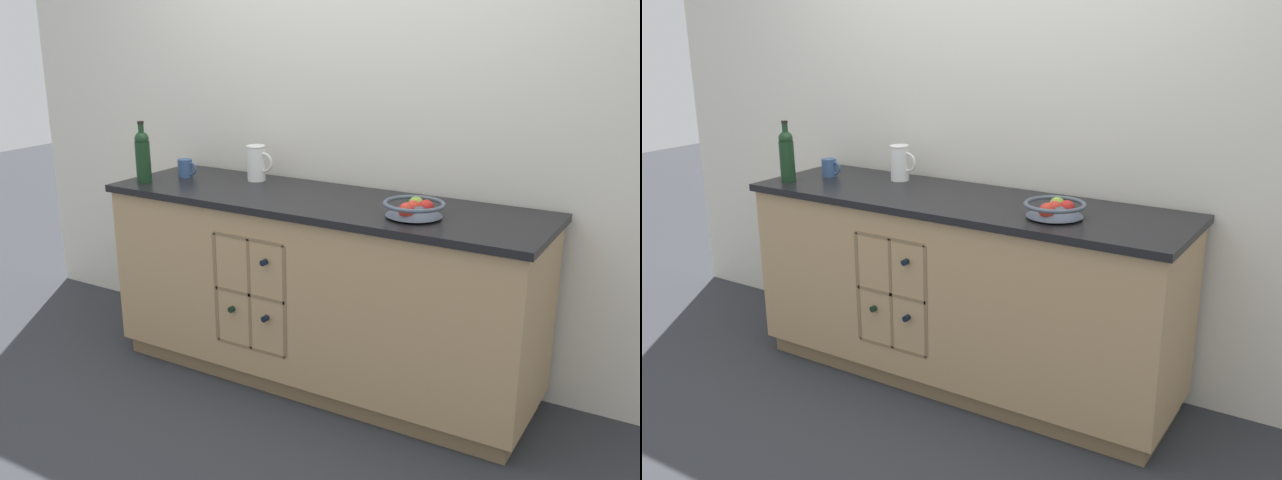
{
  "view_description": "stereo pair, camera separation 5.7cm",
  "coord_description": "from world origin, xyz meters",
  "views": [
    {
      "loc": [
        1.65,
        -2.79,
        1.74
      ],
      "look_at": [
        0.0,
        0.0,
        0.73
      ],
      "focal_mm": 40.0,
      "sensor_mm": 36.0,
      "label": 1
    },
    {
      "loc": [
        1.7,
        -2.76,
        1.74
      ],
      "look_at": [
        0.0,
        0.0,
        0.73
      ],
      "focal_mm": 40.0,
      "sensor_mm": 36.0,
      "label": 2
    }
  ],
  "objects": [
    {
      "name": "back_wall",
      "position": [
        0.0,
        0.36,
        1.27
      ],
      "size": [
        4.52,
        0.06,
        2.55
      ],
      "primitive_type": "cube",
      "color": "silver",
      "rests_on": "ground_plane"
    },
    {
      "name": "kitchen_island",
      "position": [
        -0.0,
        -0.0,
        0.47
      ],
      "size": [
        2.16,
        0.64,
        0.93
      ],
      "color": "olive",
      "rests_on": "ground_plane"
    },
    {
      "name": "ceramic_mug",
      "position": [
        -0.85,
        0.04,
        0.98
      ],
      "size": [
        0.12,
        0.08,
        0.09
      ],
      "color": "#385684",
      "rests_on": "kitchen_island"
    },
    {
      "name": "ground_plane",
      "position": [
        0.0,
        0.0,
        0.0
      ],
      "size": [
        14.0,
        14.0,
        0.0
      ],
      "primitive_type": "plane",
      "color": "#2D3035"
    },
    {
      "name": "white_pitcher",
      "position": [
        -0.48,
        0.16,
        1.03
      ],
      "size": [
        0.15,
        0.1,
        0.18
      ],
      "color": "white",
      "rests_on": "kitchen_island"
    },
    {
      "name": "fruit_bowl",
      "position": [
        0.51,
        -0.09,
        0.98
      ],
      "size": [
        0.26,
        0.26,
        0.08
      ],
      "color": "#4C5666",
      "rests_on": "kitchen_island"
    },
    {
      "name": "standing_wine_bottle",
      "position": [
        -0.95,
        -0.16,
        1.07
      ],
      "size": [
        0.08,
        0.08,
        0.31
      ],
      "color": "#19381E",
      "rests_on": "kitchen_island"
    }
  ]
}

